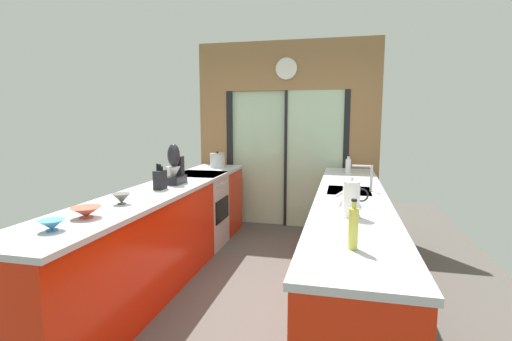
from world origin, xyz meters
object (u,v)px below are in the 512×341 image
at_px(stand_mixer, 175,168).
at_px(kettle, 351,195).
at_px(mixing_bowl_mid, 86,212).
at_px(oven_range, 200,210).
at_px(knife_block, 160,179).
at_px(mixing_bowl_far, 122,198).
at_px(soap_bottle_far, 348,165).
at_px(stock_pot, 218,160).
at_px(mixing_bowl_near, 52,225).
at_px(soap_bottle_near, 353,228).
at_px(paper_towel_roll, 351,199).

xyz_separation_m(stand_mixer, kettle, (1.78, -0.64, -0.08)).
bearing_deg(mixing_bowl_mid, oven_range, 90.49).
xyz_separation_m(oven_range, knife_block, (0.02, -1.06, 0.56)).
bearing_deg(knife_block, mixing_bowl_far, -89.99).
height_order(stand_mixer, soap_bottle_far, stand_mixer).
distance_m(knife_block, kettle, 1.81).
bearing_deg(soap_bottle_far, stock_pot, 175.89).
height_order(mixing_bowl_near, soap_bottle_near, soap_bottle_near).
xyz_separation_m(mixing_bowl_mid, kettle, (1.78, 0.77, 0.05)).
bearing_deg(mixing_bowl_far, stock_pot, 90.00).
bearing_deg(soap_bottle_near, stand_mixer, 137.51).
xyz_separation_m(knife_block, soap_bottle_far, (1.78, 1.57, -0.00)).
bearing_deg(knife_block, paper_towel_roll, -19.69).
relative_size(stock_pot, kettle, 0.87).
relative_size(mixing_bowl_far, stock_pot, 0.64).
bearing_deg(paper_towel_roll, knife_block, 160.31).
relative_size(mixing_bowl_near, mixing_bowl_far, 1.09).
bearing_deg(mixing_bowl_far, kettle, 10.82).
xyz_separation_m(knife_block, paper_towel_roll, (1.78, -0.64, 0.03)).
bearing_deg(mixing_bowl_mid, mixing_bowl_near, -90.00).
distance_m(oven_range, mixing_bowl_near, 2.50).
distance_m(oven_range, soap_bottle_far, 1.95).
bearing_deg(paper_towel_roll, stock_pot, 127.35).
relative_size(stand_mixer, soap_bottle_far, 1.89).
bearing_deg(soap_bottle_far, kettle, -89.94).
relative_size(knife_block, stock_pot, 1.12).
distance_m(soap_bottle_far, paper_towel_roll, 2.20).
xyz_separation_m(soap_bottle_far, paper_towel_roll, (0.00, -2.20, 0.03)).
height_order(mixing_bowl_near, paper_towel_roll, paper_towel_roll).
height_order(knife_block, stand_mixer, stand_mixer).
relative_size(mixing_bowl_mid, kettle, 0.81).
height_order(oven_range, mixing_bowl_near, mixing_bowl_near).
distance_m(mixing_bowl_near, paper_towel_roll, 1.94).
relative_size(stand_mixer, stock_pot, 1.88).
height_order(mixing_bowl_near, kettle, kettle).
bearing_deg(mixing_bowl_mid, kettle, 23.28).
distance_m(mixing_bowl_far, soap_bottle_far, 2.84).
relative_size(stock_pot, soap_bottle_far, 1.01).
xyz_separation_m(mixing_bowl_near, kettle, (1.78, 1.08, 0.05)).
relative_size(mixing_bowl_near, soap_bottle_near, 0.58).
bearing_deg(stand_mixer, soap_bottle_near, -42.49).
xyz_separation_m(oven_range, mixing_bowl_far, (0.02, -1.71, 0.51)).
bearing_deg(kettle, soap_bottle_near, -90.11).
bearing_deg(knife_block, soap_bottle_far, 41.36).
relative_size(knife_block, soap_bottle_far, 1.13).
relative_size(oven_range, mixing_bowl_far, 6.47).
distance_m(stock_pot, soap_bottle_near, 3.49).
height_order(stock_pot, soap_bottle_near, soap_bottle_near).
bearing_deg(stock_pot, mixing_bowl_near, -90.00).
bearing_deg(soap_bottle_near, mixing_bowl_near, -177.19).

